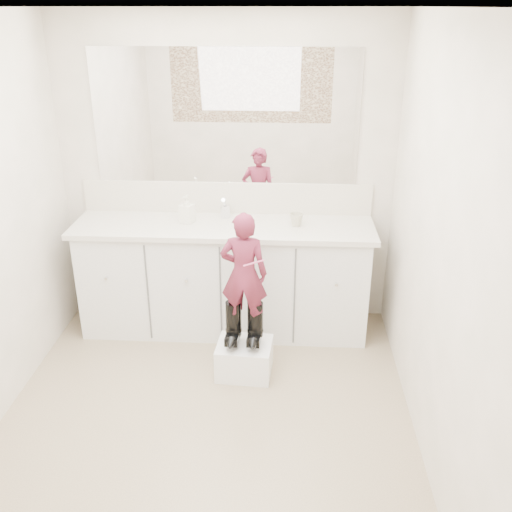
{
  "coord_description": "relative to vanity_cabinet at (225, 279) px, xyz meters",
  "views": [
    {
      "loc": [
        0.49,
        -2.8,
        2.41
      ],
      "look_at": [
        0.29,
        0.51,
        0.95
      ],
      "focal_mm": 40.0,
      "sensor_mm": 36.0,
      "label": 1
    }
  ],
  "objects": [
    {
      "name": "floor",
      "position": [
        0.0,
        -1.23,
        -0.42
      ],
      "size": [
        3.0,
        3.0,
        0.0
      ],
      "primitive_type": "plane",
      "color": "#806B53",
      "rests_on": "ground"
    },
    {
      "name": "ceiling",
      "position": [
        0.0,
        -1.23,
        1.97
      ],
      "size": [
        3.0,
        3.0,
        0.0
      ],
      "primitive_type": "plane",
      "rotation": [
        3.14,
        0.0,
        0.0
      ],
      "color": "white",
      "rests_on": "wall_back"
    },
    {
      "name": "wall_back",
      "position": [
        0.0,
        0.27,
        0.77
      ],
      "size": [
        2.6,
        0.0,
        2.6
      ],
      "primitive_type": "plane",
      "rotation": [
        1.57,
        0.0,
        0.0
      ],
      "color": "beige",
      "rests_on": "floor"
    },
    {
      "name": "wall_front",
      "position": [
        0.0,
        -2.73,
        0.77
      ],
      "size": [
        2.6,
        0.0,
        2.6
      ],
      "primitive_type": "plane",
      "rotation": [
        -1.57,
        0.0,
        0.0
      ],
      "color": "beige",
      "rests_on": "floor"
    },
    {
      "name": "wall_right",
      "position": [
        1.3,
        -1.23,
        0.78
      ],
      "size": [
        0.0,
        3.0,
        3.0
      ],
      "primitive_type": "plane",
      "rotation": [
        1.57,
        0.0,
        -1.57
      ],
      "color": "beige",
      "rests_on": "floor"
    },
    {
      "name": "vanity_cabinet",
      "position": [
        0.0,
        0.0,
        0.0
      ],
      "size": [
        2.2,
        0.55,
        0.85
      ],
      "primitive_type": "cube",
      "color": "silver",
      "rests_on": "floor"
    },
    {
      "name": "countertop",
      "position": [
        0.0,
        -0.01,
        0.45
      ],
      "size": [
        2.28,
        0.58,
        0.04
      ],
      "primitive_type": "cube",
      "color": "beige",
      "rests_on": "vanity_cabinet"
    },
    {
      "name": "backsplash",
      "position": [
        0.0,
        0.26,
        0.59
      ],
      "size": [
        2.28,
        0.03,
        0.25
      ],
      "primitive_type": "cube",
      "color": "beige",
      "rests_on": "countertop"
    },
    {
      "name": "mirror",
      "position": [
        0.0,
        0.26,
        1.22
      ],
      "size": [
        2.0,
        0.02,
        1.0
      ],
      "primitive_type": "cube",
      "color": "white",
      "rests_on": "wall_back"
    },
    {
      "name": "dot_panel",
      "position": [
        0.0,
        -2.71,
        1.22
      ],
      "size": [
        2.0,
        0.01,
        1.2
      ],
      "primitive_type": "cube",
      "color": "#472819",
      "rests_on": "wall_front"
    },
    {
      "name": "faucet",
      "position": [
        0.0,
        0.15,
        0.52
      ],
      "size": [
        0.08,
        0.08,
        0.1
      ],
      "primitive_type": "cylinder",
      "color": "silver",
      "rests_on": "countertop"
    },
    {
      "name": "cup",
      "position": [
        0.55,
        -0.0,
        0.51
      ],
      "size": [
        0.13,
        0.13,
        0.1
      ],
      "primitive_type": "imported",
      "rotation": [
        0.0,
        0.0,
        -0.32
      ],
      "color": "#BFB899",
      "rests_on": "countertop"
    },
    {
      "name": "soap_bottle",
      "position": [
        -0.28,
        0.02,
        0.57
      ],
      "size": [
        0.13,
        0.13,
        0.21
      ],
      "primitive_type": "imported",
      "rotation": [
        0.0,
        0.0,
        -0.4
      ],
      "color": "white",
      "rests_on": "countertop"
    },
    {
      "name": "step_stool",
      "position": [
        0.2,
        -0.64,
        -0.3
      ],
      "size": [
        0.4,
        0.34,
        0.24
      ],
      "primitive_type": "cube",
      "rotation": [
        0.0,
        0.0,
        -0.07
      ],
      "color": "white",
      "rests_on": "floor"
    },
    {
      "name": "boot_left",
      "position": [
        0.13,
        -0.62,
        -0.03
      ],
      "size": [
        0.13,
        0.22,
        0.31
      ],
      "primitive_type": null,
      "rotation": [
        0.0,
        0.0,
        -0.07
      ],
      "color": "black",
      "rests_on": "step_stool"
    },
    {
      "name": "boot_right",
      "position": [
        0.28,
        -0.62,
        -0.03
      ],
      "size": [
        0.13,
        0.22,
        0.31
      ],
      "primitive_type": null,
      "rotation": [
        0.0,
        0.0,
        -0.07
      ],
      "color": "black",
      "rests_on": "step_stool"
    },
    {
      "name": "toddler",
      "position": [
        0.2,
        -0.62,
        0.35
      ],
      "size": [
        0.33,
        0.23,
        0.86
      ],
      "primitive_type": "imported",
      "rotation": [
        0.0,
        0.0,
        3.07
      ],
      "color": "#A83353",
      "rests_on": "step_stool"
    },
    {
      "name": "toothbrush",
      "position": [
        0.27,
        -0.7,
        0.47
      ],
      "size": [
        0.14,
        0.02,
        0.06
      ],
      "primitive_type": "cylinder",
      "rotation": [
        0.0,
        1.22,
        -0.07
      ],
      "color": "#EB5B8E",
      "rests_on": "toddler"
    }
  ]
}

